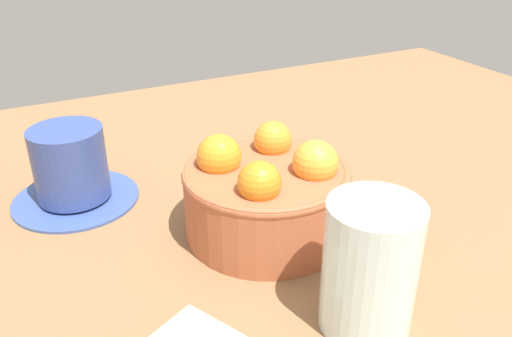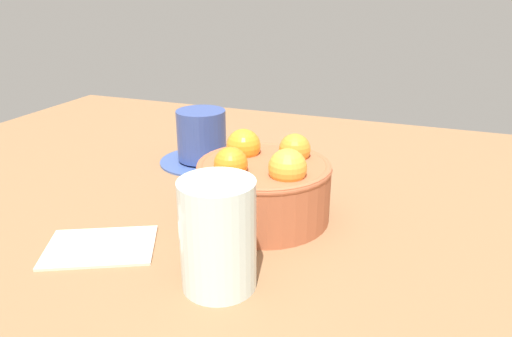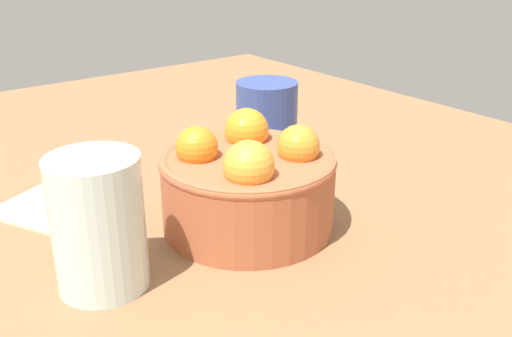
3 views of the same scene
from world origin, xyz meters
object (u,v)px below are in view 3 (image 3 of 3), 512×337
coffee_cup (267,119)px  water_glass (98,223)px  terracotta_bowl (248,183)px  folded_napkin (56,209)px

coffee_cup → water_glass: (-16.43, 29.21, 1.62)cm
coffee_cup → terracotta_bowl: bearing=136.8°
terracotta_bowl → water_glass: 14.62cm
coffee_cup → folded_napkin: (-1.71, 27.69, -3.36)cm
terracotta_bowl → folded_napkin: 19.48cm
water_glass → terracotta_bowl: bearing=-86.7°
terracotta_bowl → coffee_cup: (15.60, -14.64, -0.68)cm
water_glass → folded_napkin: (14.72, -1.52, -4.98)cm
terracotta_bowl → folded_napkin: bearing=43.2°
terracotta_bowl → folded_napkin: terracotta_bowl is taller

